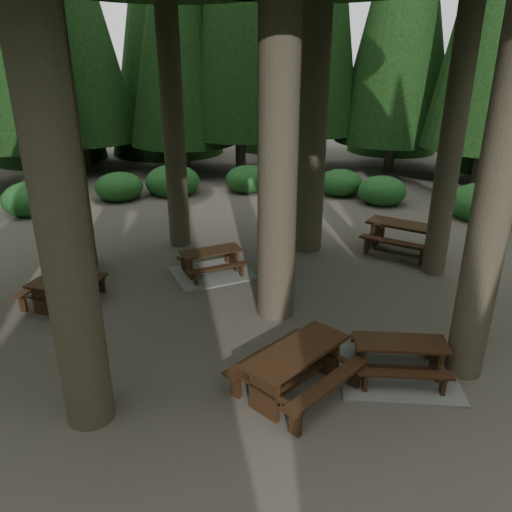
{
  "coord_description": "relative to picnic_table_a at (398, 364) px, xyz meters",
  "views": [
    {
      "loc": [
        -0.87,
        -9.97,
        5.65
      ],
      "look_at": [
        0.44,
        1.02,
        1.1
      ],
      "focal_mm": 35.0,
      "sensor_mm": 36.0,
      "label": 1
    }
  ],
  "objects": [
    {
      "name": "ground",
      "position": [
        -2.7,
        2.49,
        -0.24
      ],
      "size": [
        80.0,
        80.0,
        0.0
      ],
      "primitive_type": "plane",
      "color": "#4D473F",
      "rests_on": "ground"
    },
    {
      "name": "picnic_table_c",
      "position": [
        -3.29,
        5.03,
        -0.01
      ],
      "size": [
        2.49,
        2.26,
        0.7
      ],
      "rotation": [
        0.0,
        0.0,
        0.32
      ],
      "color": "gray",
      "rests_on": "ground"
    },
    {
      "name": "picnic_table_b",
      "position": [
        -6.93,
        3.84,
        0.27
      ],
      "size": [
        2.01,
        2.19,
        0.77
      ],
      "rotation": [
        0.0,
        0.0,
        1.16
      ],
      "color": "#311E0E",
      "rests_on": "ground"
    },
    {
      "name": "picnic_table_d",
      "position": [
        2.47,
        6.05,
        0.35
      ],
      "size": [
        2.64,
        2.58,
        0.89
      ],
      "rotation": [
        0.0,
        0.0,
        -0.69
      ],
      "color": "#311E0E",
      "rests_on": "ground"
    },
    {
      "name": "picnic_table_e",
      "position": [
        -2.0,
        -0.27,
        0.35
      ],
      "size": [
        2.63,
        2.57,
        0.89
      ],
      "rotation": [
        0.0,
        0.0,
        0.68
      ],
      "color": "#311E0E",
      "rests_on": "ground"
    },
    {
      "name": "picnic_table_a",
      "position": [
        0.0,
        0.0,
        0.0
      ],
      "size": [
        2.46,
        2.17,
        0.73
      ],
      "rotation": [
        0.0,
        0.0,
        -0.2
      ],
      "color": "gray",
      "rests_on": "ground"
    },
    {
      "name": "shrub_ring",
      "position": [
        -2.0,
        3.25,
        0.16
      ],
      "size": [
        23.86,
        24.64,
        1.49
      ],
      "color": "#22581E",
      "rests_on": "ground"
    }
  ]
}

